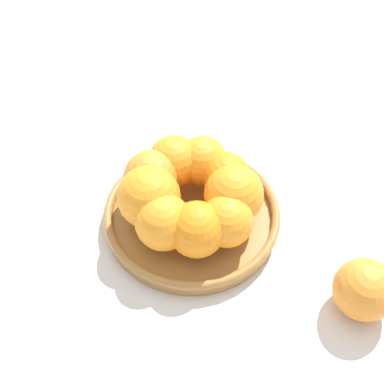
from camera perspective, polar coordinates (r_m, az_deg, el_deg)
name	(u,v)px	position (r m, az deg, el deg)	size (l,w,h in m)	color
ground_plane	(192,221)	(0.75, 0.00, -3.14)	(4.00, 4.00, 0.00)	silver
fruit_bowl	(192,215)	(0.74, 0.00, -2.50)	(0.24, 0.24, 0.03)	#A57238
orange_pile	(188,193)	(0.70, -0.39, -0.10)	(0.19, 0.19, 0.08)	orange
stray_orange	(365,289)	(0.68, 17.95, -9.86)	(0.08, 0.08, 0.08)	orange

